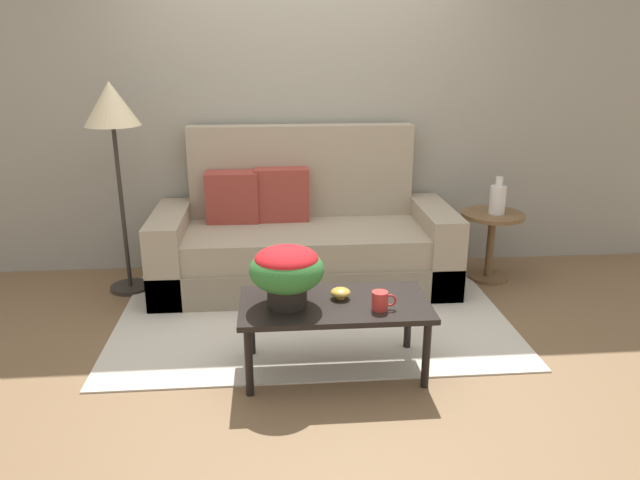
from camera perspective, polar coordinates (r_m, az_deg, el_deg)
ground_plane at (r=3.95m, az=-0.64°, el=-7.98°), size 14.00×14.00×0.00m
wall_back at (r=4.74m, az=-1.78°, el=14.71°), size 6.40×0.12×2.91m
area_rug at (r=4.09m, az=-0.81°, el=-6.90°), size 2.57×1.79×0.01m
couch at (r=4.49m, az=-1.72°, el=-0.03°), size 2.20×0.88×1.17m
coffee_table at (r=3.26m, az=1.40°, el=-6.72°), size 1.03×0.53×0.42m
side_table at (r=4.73m, az=16.13°, el=0.59°), size 0.47×0.47×0.53m
floor_lamp at (r=4.38m, az=-19.33°, el=11.09°), size 0.38×0.38×1.52m
potted_plant at (r=3.14m, az=-3.22°, el=-2.85°), size 0.40×0.40×0.32m
coffee_mug at (r=3.15m, az=5.83°, el=-5.82°), size 0.13×0.09×0.10m
snack_bowl at (r=3.28m, az=1.98°, el=-5.08°), size 0.11×0.11×0.06m
table_vase at (r=4.65m, az=16.70°, el=3.81°), size 0.12×0.12×0.28m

